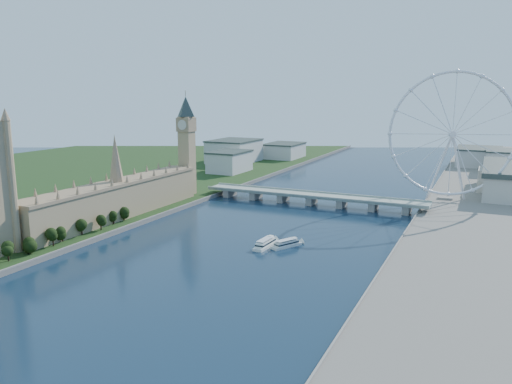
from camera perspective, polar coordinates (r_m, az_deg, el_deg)
The scene contains 11 objects.
ground at distance 240.35m, azimuth -18.41°, elevation -15.50°, with size 2000.00×2000.00×0.00m, color #193848.
bank_left at distance 652.68m, azimuth -25.77°, elevation 0.73°, with size 500.00×1400.00×6.00m, color slate.
tree_row at distance 357.32m, azimuth -24.48°, elevation -5.51°, with size 7.99×199.99×20.52m.
parliament_range at distance 436.48m, azimuth -15.52°, elevation -0.76°, with size 24.00×200.00×70.00m.
big_ben at distance 515.61m, azimuth -7.95°, elevation 6.71°, with size 20.02×20.02×110.00m.
westminster_bridge at distance 487.96m, azimuth 6.40°, elevation -0.61°, with size 220.00×22.00×9.50m.
london_eye at distance 510.36m, azimuth 21.55°, elevation 6.11°, with size 113.60×39.12×124.30m.
county_hall at distance 592.72m, azimuth 26.88°, elevation -0.32°, with size 54.00×144.00×35.00m, color beige, non-canonical shape.
city_skyline at distance 727.27m, azimuth 16.03°, elevation 3.72°, with size 505.00×280.00×32.00m.
tour_boat_near at distance 351.87m, azimuth 1.10°, elevation -6.30°, with size 7.43×29.11×6.42m, color white, non-canonical shape.
tour_boat_far at distance 352.41m, azimuth 3.49°, elevation -6.29°, with size 6.82×26.85×5.90m, color silver, non-canonical shape.
Camera 1 is at (152.58, -152.83, 105.50)m, focal length 35.00 mm.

